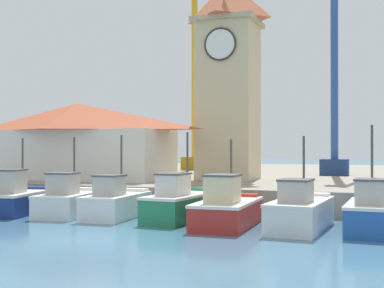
{
  "coord_description": "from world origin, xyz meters",
  "views": [
    {
      "loc": [
        10.22,
        -16.71,
        3.33
      ],
      "look_at": [
        0.37,
        10.8,
        3.5
      ],
      "focal_mm": 50.0,
      "sensor_mm": 36.0,
      "label": 1
    }
  ],
  "objects_px": {
    "fishing_boat_left_outer": "(17,199)",
    "fishing_boat_left_inner": "(69,201)",
    "fishing_boat_mid_left": "(116,203)",
    "clock_tower": "(228,74)",
    "fishing_boat_right_inner": "(300,211)",
    "fishing_boat_right_outer": "(371,214)",
    "fishing_boat_center": "(181,204)",
    "warehouse_left": "(77,140)",
    "port_crane_near": "(335,63)",
    "fishing_boat_mid_right": "(227,209)",
    "port_crane_far": "(195,85)"
  },
  "relations": [
    {
      "from": "clock_tower",
      "to": "fishing_boat_mid_right",
      "type": "bearing_deg",
      "value": -74.44
    },
    {
      "from": "fishing_boat_center",
      "to": "port_crane_near",
      "type": "bearing_deg",
      "value": 74.13
    },
    {
      "from": "clock_tower",
      "to": "fishing_boat_right_outer",
      "type": "bearing_deg",
      "value": -52.06
    },
    {
      "from": "fishing_boat_center",
      "to": "fishing_boat_mid_left",
      "type": "bearing_deg",
      "value": -175.11
    },
    {
      "from": "fishing_boat_mid_left",
      "to": "fishing_boat_left_outer",
      "type": "bearing_deg",
      "value": -176.24
    },
    {
      "from": "port_crane_near",
      "to": "fishing_boat_left_inner",
      "type": "bearing_deg",
      "value": -120.34
    },
    {
      "from": "fishing_boat_left_outer",
      "to": "fishing_boat_right_outer",
      "type": "relative_size",
      "value": 1.06
    },
    {
      "from": "fishing_boat_left_outer",
      "to": "warehouse_left",
      "type": "height_order",
      "value": "warehouse_left"
    },
    {
      "from": "fishing_boat_right_outer",
      "to": "warehouse_left",
      "type": "distance_m",
      "value": 20.9
    },
    {
      "from": "fishing_boat_right_outer",
      "to": "fishing_boat_left_outer",
      "type": "bearing_deg",
      "value": 179.41
    },
    {
      "from": "fishing_boat_left_outer",
      "to": "port_crane_far",
      "type": "xyz_separation_m",
      "value": [
        0.81,
        24.51,
        8.38
      ]
    },
    {
      "from": "fishing_boat_right_inner",
      "to": "warehouse_left",
      "type": "distance_m",
      "value": 18.6
    },
    {
      "from": "fishing_boat_mid_left",
      "to": "fishing_boat_right_outer",
      "type": "distance_m",
      "value": 11.39
    },
    {
      "from": "fishing_boat_left_outer",
      "to": "fishing_boat_center",
      "type": "height_order",
      "value": "fishing_boat_center"
    },
    {
      "from": "clock_tower",
      "to": "fishing_boat_right_inner",
      "type": "bearing_deg",
      "value": -61.68
    },
    {
      "from": "fishing_boat_right_inner",
      "to": "clock_tower",
      "type": "distance_m",
      "value": 15.24
    },
    {
      "from": "fishing_boat_mid_right",
      "to": "port_crane_far",
      "type": "height_order",
      "value": "port_crane_far"
    },
    {
      "from": "port_crane_near",
      "to": "fishing_boat_right_inner",
      "type": "bearing_deg",
      "value": -89.31
    },
    {
      "from": "fishing_boat_mid_right",
      "to": "clock_tower",
      "type": "height_order",
      "value": "clock_tower"
    },
    {
      "from": "fishing_boat_left_outer",
      "to": "fishing_boat_mid_left",
      "type": "bearing_deg",
      "value": 3.76
    },
    {
      "from": "fishing_boat_left_inner",
      "to": "fishing_boat_mid_right",
      "type": "height_order",
      "value": "fishing_boat_left_inner"
    },
    {
      "from": "fishing_boat_center",
      "to": "port_crane_near",
      "type": "xyz_separation_m",
      "value": [
        5.27,
        18.54,
        8.86
      ]
    },
    {
      "from": "fishing_boat_left_inner",
      "to": "warehouse_left",
      "type": "relative_size",
      "value": 0.35
    },
    {
      "from": "fishing_boat_left_outer",
      "to": "fishing_boat_mid_right",
      "type": "relative_size",
      "value": 0.95
    },
    {
      "from": "fishing_boat_left_outer",
      "to": "fishing_boat_center",
      "type": "bearing_deg",
      "value": 4.18
    },
    {
      "from": "fishing_boat_left_outer",
      "to": "port_crane_near",
      "type": "xyz_separation_m",
      "value": [
        13.79,
        19.16,
        8.87
      ]
    },
    {
      "from": "fishing_boat_center",
      "to": "warehouse_left",
      "type": "relative_size",
      "value": 0.4
    },
    {
      "from": "fishing_boat_left_inner",
      "to": "fishing_boat_mid_right",
      "type": "relative_size",
      "value": 0.92
    },
    {
      "from": "fishing_boat_left_inner",
      "to": "fishing_boat_mid_left",
      "type": "distance_m",
      "value": 2.57
    },
    {
      "from": "fishing_boat_left_inner",
      "to": "fishing_boat_mid_left",
      "type": "relative_size",
      "value": 1.02
    },
    {
      "from": "fishing_boat_left_outer",
      "to": "fishing_boat_mid_left",
      "type": "height_order",
      "value": "fishing_boat_mid_left"
    },
    {
      "from": "fishing_boat_left_outer",
      "to": "port_crane_near",
      "type": "bearing_deg",
      "value": 54.26
    },
    {
      "from": "fishing_boat_left_inner",
      "to": "fishing_boat_right_inner",
      "type": "bearing_deg",
      "value": -3.57
    },
    {
      "from": "fishing_boat_mid_left",
      "to": "clock_tower",
      "type": "xyz_separation_m",
      "value": [
        2.34,
        11.07,
        7.35
      ]
    },
    {
      "from": "fishing_boat_left_outer",
      "to": "fishing_boat_center",
      "type": "relative_size",
      "value": 0.91
    },
    {
      "from": "fishing_boat_left_outer",
      "to": "fishing_boat_right_outer",
      "type": "bearing_deg",
      "value": -0.59
    },
    {
      "from": "fishing_boat_center",
      "to": "port_crane_near",
      "type": "relative_size",
      "value": 0.23
    },
    {
      "from": "warehouse_left",
      "to": "fishing_boat_mid_left",
      "type": "bearing_deg",
      "value": -48.97
    },
    {
      "from": "fishing_boat_right_outer",
      "to": "port_crane_near",
      "type": "bearing_deg",
      "value": 98.64
    },
    {
      "from": "fishing_boat_left_outer",
      "to": "fishing_boat_mid_right",
      "type": "bearing_deg",
      "value": -2.57
    },
    {
      "from": "fishing_boat_right_inner",
      "to": "port_crane_far",
      "type": "height_order",
      "value": "port_crane_far"
    },
    {
      "from": "fishing_boat_left_inner",
      "to": "fishing_boat_mid_left",
      "type": "bearing_deg",
      "value": -0.26
    },
    {
      "from": "fishing_boat_left_inner",
      "to": "port_crane_far",
      "type": "relative_size",
      "value": 0.22
    },
    {
      "from": "port_crane_far",
      "to": "warehouse_left",
      "type": "bearing_deg",
      "value": -99.86
    },
    {
      "from": "fishing_boat_left_outer",
      "to": "fishing_boat_left_inner",
      "type": "relative_size",
      "value": 1.03
    },
    {
      "from": "fishing_boat_right_inner",
      "to": "fishing_boat_left_inner",
      "type": "bearing_deg",
      "value": 176.43
    },
    {
      "from": "port_crane_far",
      "to": "fishing_boat_mid_left",
      "type": "bearing_deg",
      "value": -79.35
    },
    {
      "from": "fishing_boat_mid_right",
      "to": "fishing_boat_right_inner",
      "type": "xyz_separation_m",
      "value": [
        3.02,
        0.16,
        0.01
      ]
    },
    {
      "from": "fishing_boat_left_outer",
      "to": "port_crane_far",
      "type": "distance_m",
      "value": 25.91
    },
    {
      "from": "fishing_boat_mid_right",
      "to": "port_crane_far",
      "type": "bearing_deg",
      "value": 112.19
    }
  ]
}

